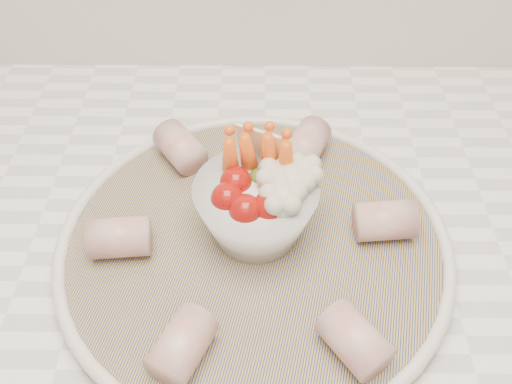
{
  "coord_description": "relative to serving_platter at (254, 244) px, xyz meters",
  "views": [
    {
      "loc": [
        0.11,
        1.1,
        1.35
      ],
      "look_at": [
        0.1,
        1.45,
        0.99
      ],
      "focal_mm": 40.0,
      "sensor_mm": 36.0,
      "label": 1
    }
  ],
  "objects": [
    {
      "name": "cured_meat_rolls",
      "position": [
        0.0,
        0.0,
        0.02
      ],
      "size": [
        0.3,
        0.3,
        0.04
      ],
      "color": "#B25251",
      "rests_on": "serving_platter"
    },
    {
      "name": "veggie_bowl",
      "position": [
        0.0,
        0.01,
        0.04
      ],
      "size": [
        0.11,
        0.11,
        0.1
      ],
      "color": "silver",
      "rests_on": "serving_platter"
    },
    {
      "name": "serving_platter",
      "position": [
        0.0,
        0.0,
        0.0
      ],
      "size": [
        0.44,
        0.44,
        0.02
      ],
      "color": "navy",
      "rests_on": "kitchen_counter"
    }
  ]
}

